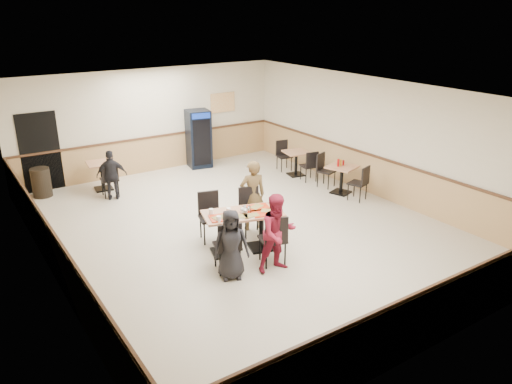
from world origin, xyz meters
TOP-DOWN VIEW (x-y plane):
  - ground at (0.00, 0.00)m, footprint 10.00×10.00m
  - room_shell at (1.78, 2.55)m, footprint 10.00×10.00m
  - main_table at (-0.57, -0.91)m, footprint 1.70×1.17m
  - main_chairs at (-0.62, -0.90)m, footprint 1.81×2.12m
  - diner_woman_left at (-1.30, -1.68)m, footprint 0.75×0.63m
  - diner_woman_right at (-0.45, -1.92)m, footprint 0.78×0.64m
  - diner_man_opposite at (0.17, -0.14)m, footprint 0.65×0.52m
  - lone_diner at (-1.79, 3.34)m, footprint 0.81×0.56m
  - tabletop_clutter at (-0.59, -0.98)m, footprint 1.40×0.83m
  - side_table_near at (3.33, 0.45)m, footprint 0.88×0.88m
  - side_table_near_chair_south at (3.33, -0.14)m, footprint 0.55×0.55m
  - side_table_near_chair_north at (3.33, 1.04)m, footprint 0.55×0.55m
  - side_table_far at (3.25, 2.28)m, footprint 0.78×0.78m
  - side_table_far_chair_south at (3.25, 1.71)m, footprint 0.49×0.49m
  - side_table_far_chair_north at (3.25, 2.85)m, footprint 0.49×0.49m
  - condiment_caddy at (3.30, 0.50)m, footprint 0.23×0.06m
  - back_table at (-1.79, 4.20)m, footprint 0.78×0.78m
  - back_table_chair_lone at (-1.79, 3.60)m, footprint 0.49×0.49m
  - pepsi_cooler at (1.32, 4.59)m, footprint 0.76×0.76m
  - trash_bin at (-3.26, 4.55)m, footprint 0.48×0.48m

SIDE VIEW (x-z plane):
  - ground at x=0.00m, z-range 0.00..0.00m
  - trash_bin at x=-3.26m, z-range 0.00..0.76m
  - side_table_far_chair_south at x=3.25m, z-range 0.00..0.90m
  - side_table_far_chair_north at x=3.25m, z-range 0.00..0.90m
  - side_table_near_chair_south at x=3.33m, z-range 0.00..0.94m
  - side_table_near_chair_north at x=3.33m, z-range 0.00..0.94m
  - side_table_far at x=3.25m, z-range 0.12..0.83m
  - back_table_chair_lone at x=-1.79m, z-range 0.00..0.96m
  - side_table_near at x=3.33m, z-range 0.12..0.86m
  - back_table at x=-1.79m, z-range 0.12..0.88m
  - main_chairs at x=-0.62m, z-range 0.00..1.05m
  - main_table at x=-0.57m, z-range 0.14..0.97m
  - room_shell at x=1.78m, z-range -4.42..5.58m
  - lone_diner at x=-1.79m, z-range 0.00..1.28m
  - diner_woman_left at x=-1.30m, z-range 0.00..1.31m
  - diner_woman_right at x=-0.45m, z-range 0.00..1.50m
  - diner_man_opposite at x=0.17m, z-range 0.00..1.58m
  - condiment_caddy at x=3.30m, z-range 0.73..0.93m
  - tabletop_clutter at x=-0.59m, z-range 0.79..0.91m
  - pepsi_cooler at x=1.32m, z-range 0.00..1.74m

